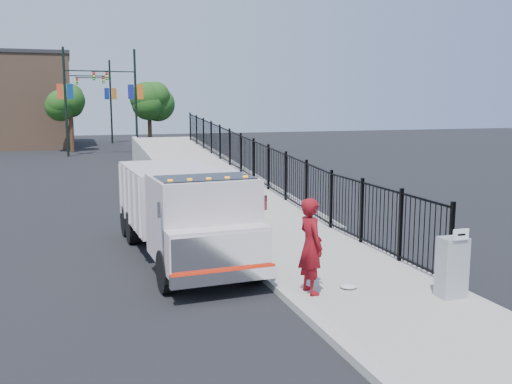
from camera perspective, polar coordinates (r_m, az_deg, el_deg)
name	(u,v)px	position (r m, az deg, el deg)	size (l,w,h in m)	color
ground	(266,279)	(13.42, 0.97, -8.67)	(120.00, 120.00, 0.00)	black
sidewalk	(383,295)	(12.45, 12.59, -10.04)	(3.55, 12.00, 0.12)	#9E998E
curb	(298,304)	(11.63, 4.24, -11.13)	(0.30, 12.00, 0.16)	#ADAAA3
ramp	(203,183)	(29.07, -5.33, 0.95)	(3.95, 24.00, 1.70)	#9E998E
iron_fence	(254,173)	(25.49, -0.25, 1.89)	(0.10, 28.00, 1.80)	black
truck	(183,207)	(14.84, -7.28, -1.53)	(2.68, 7.26, 2.45)	black
worker	(311,246)	(11.90, 5.50, -5.38)	(0.73, 0.48, 2.01)	maroon
utility_cabinet	(452,267)	(12.36, 19.00, -7.13)	(0.55, 0.40, 1.25)	gray
arrow_sign	(461,234)	(12.02, 19.81, -4.02)	(0.35, 0.04, 0.22)	white
debris	(348,286)	(12.55, 9.23, -9.26)	(0.38, 0.38, 0.09)	silver
light_pole_0	(70,97)	(44.70, -18.13, 8.98)	(3.77, 0.22, 8.00)	black
light_pole_1	(132,98)	(45.35, -12.32, 9.22)	(3.78, 0.22, 8.00)	black
light_pole_2	(72,98)	(53.56, -17.90, 8.94)	(3.77, 0.22, 8.00)	black
light_pole_3	(107,98)	(57.70, -14.63, 9.06)	(3.78, 0.22, 8.00)	black
tree_0	(70,103)	(48.48, -18.08, 8.46)	(2.62, 2.62, 5.31)	#382314
tree_1	(149,103)	(50.83, -10.65, 8.77)	(2.78, 2.78, 5.39)	#382314
tree_2	(67,102)	(61.93, -18.36, 8.50)	(2.82, 2.82, 5.41)	#382314
building	(12,102)	(56.29, -23.19, 8.26)	(10.00, 10.00, 8.00)	#8C664C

